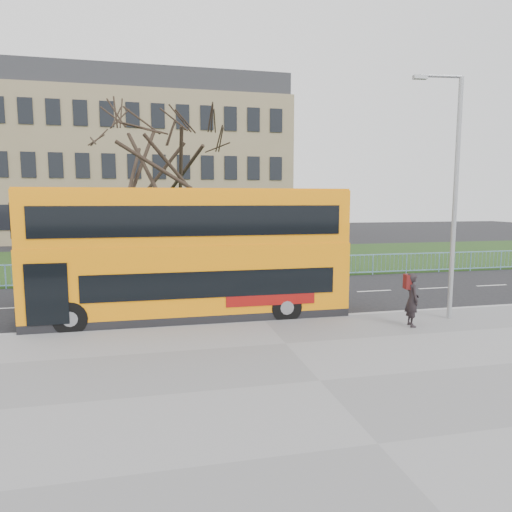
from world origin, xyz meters
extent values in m
plane|color=black|center=(0.00, 0.00, 0.00)|extent=(120.00, 120.00, 0.00)
cube|color=slate|center=(0.00, -6.75, 0.06)|extent=(80.00, 10.50, 0.12)
cube|color=gray|center=(0.00, -1.55, 0.07)|extent=(80.00, 0.20, 0.14)
cube|color=#193513|center=(0.00, 14.30, 0.04)|extent=(80.00, 15.40, 0.08)
cube|color=#8B7A58|center=(-5.00, 35.00, 7.00)|extent=(30.00, 15.00, 14.00)
cube|color=orange|center=(-2.22, -0.50, 1.31)|extent=(10.25, 2.47, 1.90)
cube|color=orange|center=(-2.22, -0.50, 2.42)|extent=(10.25, 2.47, 0.33)
cube|color=orange|center=(-2.22, -0.50, 3.44)|extent=(10.19, 2.42, 1.71)
cube|color=black|center=(-1.64, -1.73, 1.38)|extent=(7.90, 0.07, 0.83)
cube|color=black|center=(-2.23, -1.71, 3.35)|extent=(9.42, 0.07, 0.93)
cylinder|color=black|center=(-5.88, -1.59, 0.51)|extent=(1.01, 0.28, 1.01)
cylinder|color=black|center=(0.75, -1.61, 0.51)|extent=(1.01, 0.28, 1.01)
imported|color=black|center=(4.27, -3.31, 0.95)|extent=(0.50, 0.67, 1.66)
cylinder|color=#989CA0|center=(6.00, -2.74, 3.94)|extent=(0.15, 0.15, 7.64)
cylinder|color=#989CA0|center=(5.34, -2.66, 7.76)|extent=(1.34, 0.25, 0.10)
cube|color=#989CA0|center=(4.67, -2.58, 7.71)|extent=(0.45, 0.22, 0.11)
camera|label=1|loc=(-3.39, -15.63, 3.98)|focal=32.00mm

